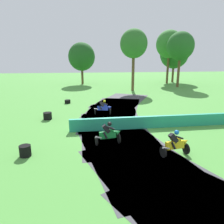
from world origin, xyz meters
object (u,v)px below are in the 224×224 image
at_px(tire_stack_mid_b, 25,151).
at_px(motorcycle_trailing_yellow, 176,144).
at_px(tire_stack_mid_a, 48,116).
at_px(motorcycle_lead_blue, 104,108).
at_px(tire_stack_near, 68,102).
at_px(motorcycle_chase_green, 109,134).

bearing_deg(tire_stack_mid_b, motorcycle_trailing_yellow, -6.28).
bearing_deg(tire_stack_mid_b, tire_stack_mid_a, 89.78).
distance_m(motorcycle_lead_blue, tire_stack_mid_b, 9.37).
bearing_deg(tire_stack_near, motorcycle_lead_blue, -55.26).
height_order(motorcycle_trailing_yellow, tire_stack_mid_a, motorcycle_trailing_yellow).
xyz_separation_m(tire_stack_near, tire_stack_mid_b, (-1.21, -13.31, 0.10)).
distance_m(motorcycle_chase_green, tire_stack_mid_a, 7.47).
height_order(tire_stack_near, tire_stack_mid_b, tire_stack_mid_b).
xyz_separation_m(motorcycle_lead_blue, tire_stack_mid_b, (-4.92, -7.97, -0.33)).
height_order(tire_stack_mid_a, tire_stack_mid_b, same).
xyz_separation_m(tire_stack_mid_a, tire_stack_mid_b, (-0.03, -6.93, -0.00)).
relative_size(motorcycle_trailing_yellow, tire_stack_near, 2.57).
bearing_deg(tire_stack_mid_b, motorcycle_chase_green, 12.85).
relative_size(motorcycle_chase_green, tire_stack_mid_b, 2.77).
distance_m(tire_stack_near, tire_stack_mid_a, 6.49).
bearing_deg(motorcycle_chase_green, tire_stack_near, 105.50).
height_order(motorcycle_lead_blue, tire_stack_mid_a, motorcycle_lead_blue).
xyz_separation_m(motorcycle_lead_blue, tire_stack_mid_a, (-4.89, -1.04, -0.33)).
xyz_separation_m(motorcycle_trailing_yellow, tire_stack_mid_b, (-8.01, 0.88, -0.36)).
bearing_deg(motorcycle_trailing_yellow, tire_stack_mid_a, 135.61).
height_order(motorcycle_chase_green, tire_stack_mid_b, motorcycle_chase_green).
xyz_separation_m(motorcycle_chase_green, tire_stack_mid_a, (-4.59, 5.88, -0.36)).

